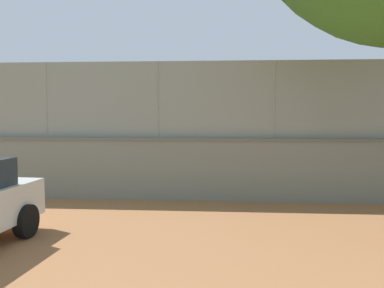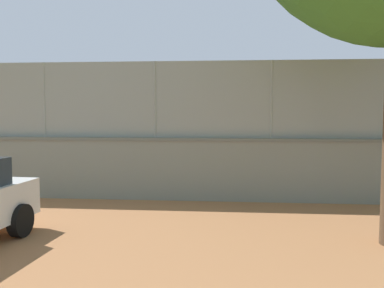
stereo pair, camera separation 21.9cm
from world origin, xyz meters
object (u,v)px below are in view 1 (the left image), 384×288
player_foreground_swinging (202,146)px  spare_ball_by_wall (112,191)px  player_baseline_waiting (180,133)px  sports_ball (158,132)px

player_foreground_swinging → spare_ball_by_wall: (2.39, 4.79, -0.91)m
player_baseline_waiting → player_foreground_swinging: player_foreground_swinging is taller
sports_ball → spare_ball_by_wall: bearing=92.2°
player_baseline_waiting → sports_ball: player_baseline_waiting is taller
player_baseline_waiting → spare_ball_by_wall: size_ratio=11.23×
player_baseline_waiting → player_foreground_swinging: (-1.65, 9.71, 0.02)m
player_baseline_waiting → player_foreground_swinging: 9.85m
player_foreground_swinging → spare_ball_by_wall: bearing=63.4°
player_foreground_swinging → sports_ball: bearing=-71.5°
sports_ball → spare_ball_by_wall: (-0.51, 13.46, -1.00)m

